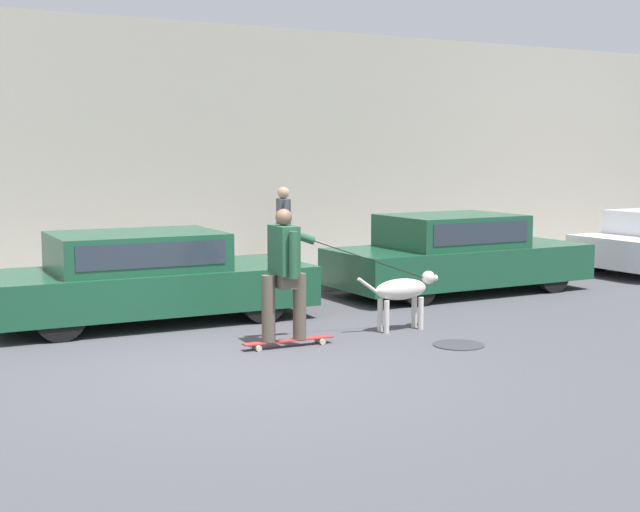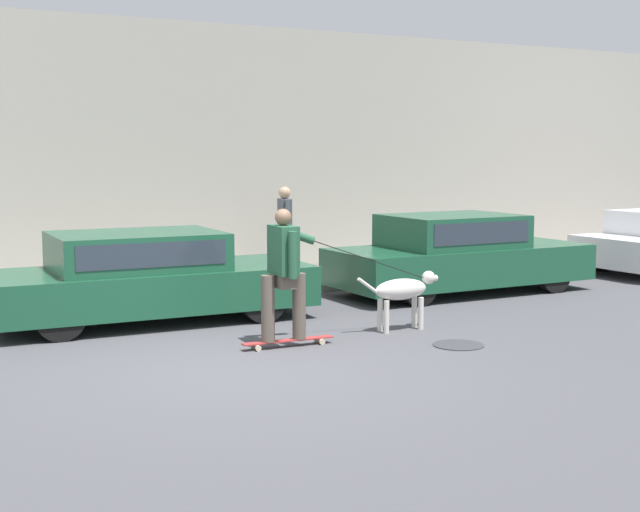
# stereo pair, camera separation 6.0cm
# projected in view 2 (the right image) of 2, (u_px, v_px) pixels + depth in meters

# --- Properties ---
(ground_plane) EXTENTS (36.00, 36.00, 0.00)m
(ground_plane) POSITION_uv_depth(u_px,v_px,m) (238.00, 369.00, 9.42)
(ground_plane) COLOR #47474C
(back_wall) EXTENTS (32.00, 0.30, 4.52)m
(back_wall) POSITION_uv_depth(u_px,v_px,m) (83.00, 153.00, 14.81)
(back_wall) COLOR #9E998E
(back_wall) RESTS_ON ground_plane
(sidewalk_curb) EXTENTS (30.00, 2.19, 0.13)m
(sidewalk_curb) POSITION_uv_depth(u_px,v_px,m) (107.00, 294.00, 13.96)
(sidewalk_curb) COLOR #A39E93
(sidewalk_curb) RESTS_ON ground_plane
(parked_car_1) EXTENTS (4.36, 1.91, 1.22)m
(parked_car_1) POSITION_uv_depth(u_px,v_px,m) (146.00, 278.00, 11.99)
(parked_car_1) COLOR black
(parked_car_1) RESTS_ON ground_plane
(parked_car_2) EXTENTS (4.30, 1.72, 1.28)m
(parked_car_2) POSITION_uv_depth(u_px,v_px,m) (458.00, 256.00, 14.45)
(parked_car_2) COLOR black
(parked_car_2) RESTS_ON ground_plane
(dog) EXTENTS (1.20, 0.27, 0.75)m
(dog) POSITION_uv_depth(u_px,v_px,m) (403.00, 291.00, 11.41)
(dog) COLOR beige
(dog) RESTS_ON ground_plane
(skateboarder) EXTENTS (2.70, 0.65, 1.63)m
(skateboarder) POSITION_uv_depth(u_px,v_px,m) (285.00, 270.00, 10.37)
(skateboarder) COLOR beige
(skateboarder) RESTS_ON ground_plane
(pedestrian_with_bag) EXTENTS (0.29, 0.63, 1.55)m
(pedestrian_with_bag) POSITION_uv_depth(u_px,v_px,m) (285.00, 226.00, 15.63)
(pedestrian_with_bag) COLOR #28282D
(pedestrian_with_bag) RESTS_ON sidewalk_curb
(manhole_cover) EXTENTS (0.61, 0.61, 0.01)m
(manhole_cover) POSITION_uv_depth(u_px,v_px,m) (458.00, 345.00, 10.56)
(manhole_cover) COLOR #38383D
(manhole_cover) RESTS_ON ground_plane
(fire_hydrant) EXTENTS (0.18, 0.18, 0.76)m
(fire_hydrant) POSITION_uv_depth(u_px,v_px,m) (286.00, 273.00, 13.91)
(fire_hydrant) COLOR red
(fire_hydrant) RESTS_ON ground_plane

